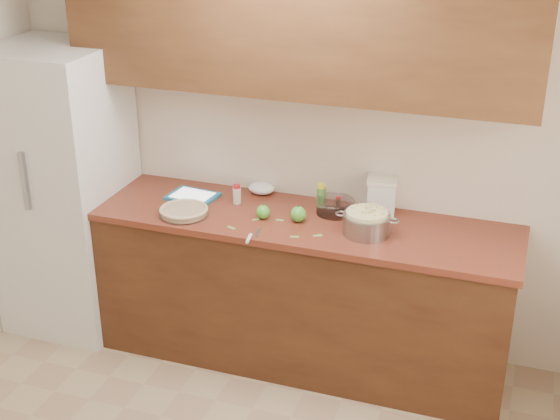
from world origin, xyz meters
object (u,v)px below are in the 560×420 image
(colander, at_px, (367,223))
(tablet, at_px, (192,196))
(flour_canister, at_px, (381,195))
(pie, at_px, (184,211))

(colander, height_order, tablet, colander)
(colander, bearing_deg, tablet, 172.81)
(tablet, bearing_deg, flour_canister, 15.48)
(colander, bearing_deg, flour_canister, 87.84)
(flour_canister, height_order, tablet, flour_canister)
(colander, xyz_separation_m, tablet, (-1.10, 0.14, -0.05))
(colander, distance_m, flour_canister, 0.31)
(colander, distance_m, tablet, 1.11)
(pie, height_order, flour_canister, flour_canister)
(pie, height_order, tablet, pie)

